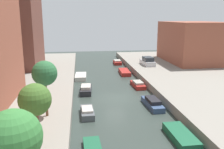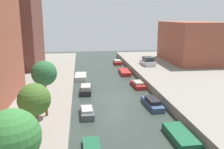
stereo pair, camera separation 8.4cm
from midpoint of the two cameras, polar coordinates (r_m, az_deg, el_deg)
ground_plane at (r=29.65m, az=0.61°, el=-5.51°), size 84.00×84.00×0.00m
apartment_tower_far at (r=46.07m, az=-23.40°, el=14.03°), size 10.00×11.39×20.04m
low_block_right at (r=50.68m, az=18.35°, el=7.22°), size 10.00×14.14×7.64m
street_tree_0 at (r=11.98m, az=-22.15°, el=-13.58°), size 2.57×2.57×4.63m
street_tree_1 at (r=16.99m, az=-17.62°, el=-5.74°), size 2.18×2.18×4.32m
street_tree_2 at (r=21.64m, az=-15.51°, el=0.18°), size 2.16×2.16×4.94m
parked_car at (r=45.08m, az=8.24°, el=2.99°), size 1.97×4.28×1.52m
moored_boat_left_2 at (r=24.63m, az=-5.87°, el=-8.70°), size 1.34×3.25×0.81m
moored_boat_left_3 at (r=31.77m, az=-6.16°, el=-3.46°), size 1.65×3.76×1.04m
moored_boat_left_4 at (r=39.12m, az=-7.34°, el=-0.49°), size 1.86×4.00×0.66m
moored_boat_right_1 at (r=20.77m, az=15.58°, el=-13.61°), size 1.66×4.13×0.64m
moored_boat_right_2 at (r=27.15m, az=9.32°, el=-6.59°), size 1.48×4.38×0.96m
moored_boat_right_3 at (r=34.39m, az=5.97°, el=-2.33°), size 1.50×3.73×0.82m
moored_boat_right_4 at (r=42.07m, az=2.88°, el=0.56°), size 1.65×4.53×0.63m
moored_boat_right_5 at (r=50.88m, az=1.21°, el=2.85°), size 1.56×3.07×0.86m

